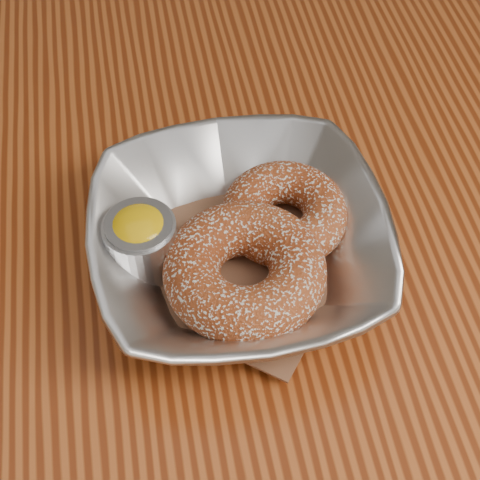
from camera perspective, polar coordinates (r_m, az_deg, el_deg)
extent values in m
cube|color=brown|center=(0.55, 1.90, -2.93)|extent=(1.20, 0.80, 0.04)
imported|color=#B8BABF|center=(0.51, 0.00, -0.31)|extent=(0.21, 0.21, 0.05)
cube|color=brown|center=(0.52, 0.00, -1.39)|extent=(0.20, 0.20, 0.00)
torus|color=#8E3B19|center=(0.53, 3.45, 2.10)|extent=(0.11, 0.11, 0.03)
torus|color=#8E3B19|center=(0.49, 0.37, -2.37)|extent=(0.13, 0.13, 0.04)
cylinder|color=#B8BABF|center=(0.51, -7.62, -0.36)|extent=(0.05, 0.05, 0.04)
cylinder|color=gray|center=(0.51, -7.67, -0.09)|extent=(0.05, 0.05, 0.04)
ellipsoid|color=yellow|center=(0.50, -7.82, 0.77)|extent=(0.04, 0.04, 0.03)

